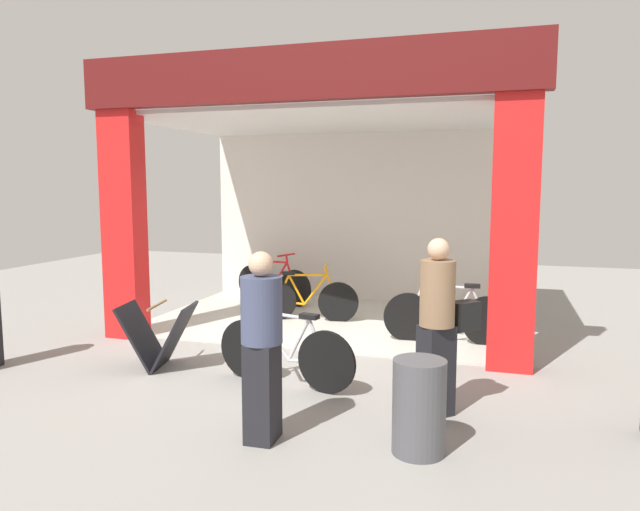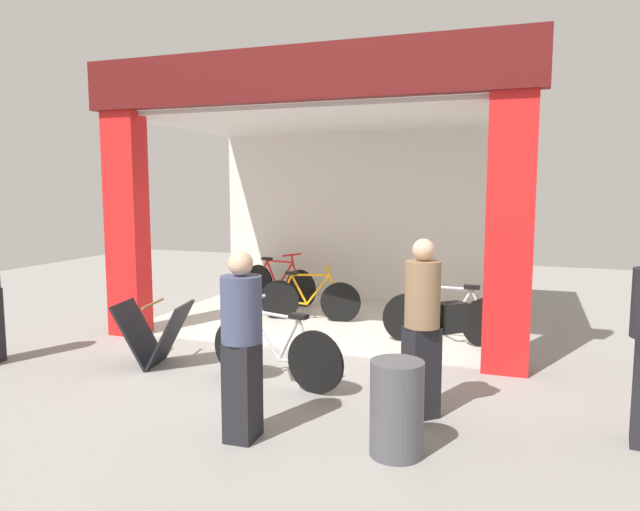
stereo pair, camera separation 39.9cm
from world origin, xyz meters
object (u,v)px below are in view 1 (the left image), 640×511
at_px(bicycle_inside_0, 307,299).
at_px(pedestrian_1, 439,325).
at_px(bicycle_inside_1, 448,316).
at_px(pedestrian_2, 262,345).
at_px(sandwich_board_sign, 158,336).
at_px(trash_bin, 419,407).
at_px(bicycle_parked_0, 285,352).
at_px(bicycle_inside_2, 273,284).

distance_m(bicycle_inside_0, pedestrian_1, 4.06).
xyz_separation_m(bicycle_inside_1, pedestrian_1, (0.12, -2.54, 0.48)).
distance_m(bicycle_inside_0, pedestrian_2, 4.41).
distance_m(sandwich_board_sign, trash_bin, 3.51).
relative_size(bicycle_inside_0, bicycle_parked_0, 0.98).
bearing_deg(pedestrian_1, pedestrian_2, -143.27).
bearing_deg(bicycle_inside_0, sandwich_board_sign, -108.64).
distance_m(bicycle_inside_1, bicycle_inside_2, 3.76).
xyz_separation_m(bicycle_parked_0, pedestrian_1, (1.65, -0.34, 0.49)).
height_order(bicycle_parked_0, trash_bin, bicycle_parked_0).
xyz_separation_m(bicycle_inside_0, bicycle_inside_1, (2.24, -0.72, 0.02)).
relative_size(bicycle_inside_0, bicycle_inside_2, 1.00).
distance_m(bicycle_inside_2, bicycle_parked_0, 4.42).
bearing_deg(pedestrian_2, pedestrian_1, 36.73).
bearing_deg(bicycle_parked_0, trash_bin, -37.21).
distance_m(pedestrian_1, pedestrian_2, 1.69).
height_order(bicycle_inside_1, sandwich_board_sign, bicycle_inside_1).
distance_m(bicycle_inside_1, bicycle_parked_0, 2.69).
relative_size(bicycle_inside_1, sandwich_board_sign, 1.86).
relative_size(bicycle_inside_0, trash_bin, 2.11).
distance_m(bicycle_inside_2, sandwich_board_sign, 3.92).
xyz_separation_m(sandwich_board_sign, pedestrian_2, (1.95, -1.49, 0.45)).
bearing_deg(pedestrian_2, bicycle_inside_2, 110.59).
height_order(pedestrian_2, trash_bin, pedestrian_2).
height_order(bicycle_parked_0, pedestrian_1, pedestrian_1).
distance_m(sandwich_board_sign, pedestrian_1, 3.37).
xyz_separation_m(bicycle_inside_1, bicycle_parked_0, (-1.53, -2.21, -0.01)).
bearing_deg(bicycle_inside_2, bicycle_inside_0, -48.19).
bearing_deg(trash_bin, bicycle_inside_0, 119.13).
xyz_separation_m(bicycle_parked_0, sandwich_board_sign, (-1.65, 0.15, 0.01)).
distance_m(bicycle_inside_2, pedestrian_2, 5.80).
bearing_deg(bicycle_parked_0, bicycle_inside_2, 113.13).
bearing_deg(pedestrian_1, bicycle_inside_0, 125.95).
xyz_separation_m(bicycle_inside_2, trash_bin, (3.32, -5.27, 0.01)).
relative_size(bicycle_inside_0, bicycle_inside_1, 0.94).
xyz_separation_m(bicycle_inside_1, bicycle_inside_2, (-3.27, 1.86, -0.01)).
height_order(bicycle_inside_0, pedestrian_1, pedestrian_1).
distance_m(bicycle_inside_0, sandwich_board_sign, 2.93).
relative_size(bicycle_inside_2, pedestrian_1, 0.97).
bearing_deg(pedestrian_2, bicycle_parked_0, 102.43).
height_order(pedestrian_1, trash_bin, pedestrian_1).
distance_m(bicycle_parked_0, pedestrian_1, 1.75).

